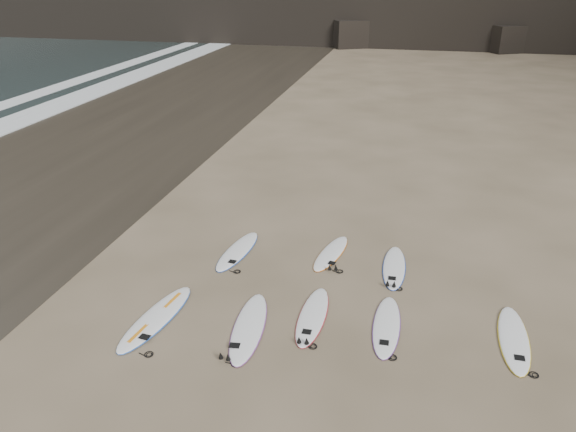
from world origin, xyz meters
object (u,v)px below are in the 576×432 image
Objects in this scene: surfboard_5 at (238,251)px; surfboard_2 at (313,316)px; surfboard_3 at (387,326)px; surfboard_7 at (394,267)px; surfboard_1 at (249,327)px; surfboard_0 at (156,317)px; surfboard_4 at (514,338)px; surfboard_6 at (331,253)px.

surfboard_2 is at bearing -38.73° from surfboard_5.
surfboard_3 is 2.67m from surfboard_7.
surfboard_0 is at bearing 177.51° from surfboard_1.
surfboard_2 is 0.98× the size of surfboard_5.
surfboard_1 is 4.49m from surfboard_7.
surfboard_4 is 7.33m from surfboard_5.
surfboard_2 is 3.14m from surfboard_7.
surfboard_0 is 1.19× the size of surfboard_7.
surfboard_4 is at bearing -13.41° from surfboard_5.
surfboard_4 reaches higher than surfboard_7.
surfboard_0 is 1.12× the size of surfboard_4.
surfboard_7 is at bearing 137.79° from surfboard_4.
surfboard_3 is at bearing 8.03° from surfboard_1.
surfboard_2 is (3.39, 0.87, -0.01)m from surfboard_0.
surfboard_5 is at bearing 84.96° from surfboard_0.
surfboard_6 is at bearing 165.62° from surfboard_7.
surfboard_7 is at bearing 58.32° from surfboard_2.
surfboard_6 is at bearing 147.75° from surfboard_4.
surfboard_2 is 3.68m from surfboard_5.
surfboard_2 is (1.27, 0.74, -0.00)m from surfboard_1.
surfboard_3 is 0.95× the size of surfboard_4.
surfboard_4 is 1.06× the size of surfboard_7.
surfboard_2 reaches higher than surfboard_6.
surfboard_0 is 7.76m from surfboard_4.
surfboard_5 is at bearing 105.62° from surfboard_1.
surfboard_0 is 1.04× the size of surfboard_1.
surfboard_2 reaches higher than surfboard_3.
surfboard_1 is at bearing -62.06° from surfboard_5.
surfboard_3 is 2.65m from surfboard_4.
surfboard_7 is at bearing 42.83° from surfboard_0.
surfboard_5 is at bearing 179.48° from surfboard_7.
surfboard_4 is at bearing -45.22° from surfboard_7.
surfboard_0 reaches higher than surfboard_3.
surfboard_1 is 5.64m from surfboard_4.
surfboard_4 reaches higher than surfboard_5.
surfboard_1 is 1.11× the size of surfboard_2.
surfboard_5 is at bearing 161.92° from surfboard_4.
surfboard_2 is 0.97× the size of surfboard_4.
surfboard_7 is at bearing 7.15° from surfboard_5.
surfboard_1 is 1.21× the size of surfboard_6.
surfboard_0 is at bearing -146.42° from surfboard_7.
surfboard_4 is (4.30, 0.13, 0.00)m from surfboard_2.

